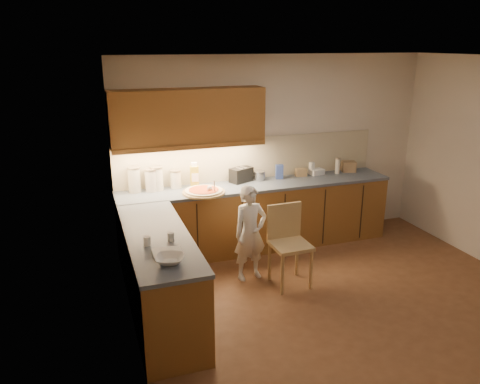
{
  "coord_description": "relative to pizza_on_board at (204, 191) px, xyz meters",
  "views": [
    {
      "loc": [
        -2.57,
        -3.94,
        2.74
      ],
      "look_at": [
        -0.8,
        1.2,
        1.0
      ],
      "focal_mm": 35.0,
      "sensor_mm": 36.0,
      "label": 1
    }
  ],
  "objects": [
    {
      "name": "room",
      "position": [
        1.17,
        -1.54,
        0.73
      ],
      "size": [
        4.54,
        4.5,
        2.62
      ],
      "color": "#57341E",
      "rests_on": "ground"
    },
    {
      "name": "l_counter",
      "position": [
        0.24,
        -0.29,
        -0.48
      ],
      "size": [
        3.77,
        2.62,
        0.92
      ],
      "color": "brown",
      "rests_on": "ground"
    },
    {
      "name": "backsplash",
      "position": [
        0.79,
        0.45,
        0.27
      ],
      "size": [
        3.75,
        0.02,
        0.58
      ],
      "primitive_type": "cube",
      "color": "#C0B695",
      "rests_on": "l_counter"
    },
    {
      "name": "upper_cabinets",
      "position": [
        -0.11,
        0.29,
        0.9
      ],
      "size": [
        1.95,
        0.36,
        0.73
      ],
      "color": "brown",
      "rests_on": "ground"
    },
    {
      "name": "pizza_on_board",
      "position": [
        0.0,
        0.0,
        0.0
      ],
      "size": [
        0.54,
        0.54,
        0.22
      ],
      "rotation": [
        0.0,
        0.0,
        0.06
      ],
      "color": "tan",
      "rests_on": "l_counter"
    },
    {
      "name": "child",
      "position": [
        0.38,
        -0.66,
        -0.36
      ],
      "size": [
        0.46,
        0.34,
        1.17
      ],
      "primitive_type": "imported",
      "rotation": [
        0.0,
        0.0,
        0.14
      ],
      "color": "silver",
      "rests_on": "ground"
    },
    {
      "name": "wooden_chair",
      "position": [
        0.77,
        -0.9,
        -0.39
      ],
      "size": [
        0.43,
        0.43,
        0.95
      ],
      "rotation": [
        0.0,
        0.0,
        0.02
      ],
      "color": "tan",
      "rests_on": "ground"
    },
    {
      "name": "mixing_bowl",
      "position": [
        -0.78,
        -1.8,
        0.01
      ],
      "size": [
        0.31,
        0.31,
        0.06
      ],
      "primitive_type": "imported",
      "rotation": [
        0.0,
        0.0,
        -0.3
      ],
      "color": "white",
      "rests_on": "l_counter"
    },
    {
      "name": "canister_a",
      "position": [
        -0.82,
        0.33,
        0.14
      ],
      "size": [
        0.17,
        0.17,
        0.33
      ],
      "rotation": [
        0.0,
        0.0,
        -0.02
      ],
      "color": "beige",
      "rests_on": "l_counter"
    },
    {
      "name": "canister_b",
      "position": [
        -0.61,
        0.31,
        0.13
      ],
      "size": [
        0.17,
        0.17,
        0.3
      ],
      "rotation": [
        0.0,
        0.0,
        -0.36
      ],
      "color": "silver",
      "rests_on": "l_counter"
    },
    {
      "name": "canister_c",
      "position": [
        -0.54,
        0.32,
        0.13
      ],
      "size": [
        0.17,
        0.17,
        0.31
      ],
      "rotation": [
        0.0,
        0.0,
        -0.04
      ],
      "color": "white",
      "rests_on": "l_counter"
    },
    {
      "name": "canister_d",
      "position": [
        -0.29,
        0.34,
        0.1
      ],
      "size": [
        0.15,
        0.15,
        0.24
      ],
      "rotation": [
        0.0,
        0.0,
        0.13
      ],
      "color": "white",
      "rests_on": "l_counter"
    },
    {
      "name": "oil_jug",
      "position": [
        -0.05,
        0.29,
        0.13
      ],
      "size": [
        0.12,
        0.1,
        0.34
      ],
      "rotation": [
        0.0,
        0.0,
        -0.18
      ],
      "color": "gold",
      "rests_on": "l_counter"
    },
    {
      "name": "toaster",
      "position": [
        0.61,
        0.33,
        0.07
      ],
      "size": [
        0.35,
        0.28,
        0.2
      ],
      "rotation": [
        0.0,
        0.0,
        0.4
      ],
      "color": "black",
      "rests_on": "l_counter"
    },
    {
      "name": "steel_pot",
      "position": [
        0.88,
        0.33,
        0.04
      ],
      "size": [
        0.17,
        0.17,
        0.13
      ],
      "color": "#A1A2A6",
      "rests_on": "l_counter"
    },
    {
      "name": "blue_box",
      "position": [
        1.17,
        0.3,
        0.08
      ],
      "size": [
        0.11,
        0.09,
        0.2
      ],
      "primitive_type": "cube",
      "rotation": [
        0.0,
        0.0,
        -0.2
      ],
      "color": "#314795",
      "rests_on": "l_counter"
    },
    {
      "name": "card_box_a",
      "position": [
        1.52,
        0.33,
        0.03
      ],
      "size": [
        0.16,
        0.13,
        0.11
      ],
      "primitive_type": "cube",
      "rotation": [
        0.0,
        0.0,
        -0.14
      ],
      "color": "tan",
      "rests_on": "l_counter"
    },
    {
      "name": "white_bottle",
      "position": [
        1.69,
        0.34,
        0.07
      ],
      "size": [
        0.07,
        0.07,
        0.18
      ],
      "primitive_type": "cube",
      "rotation": [
        0.0,
        0.0,
        0.19
      ],
      "color": "silver",
      "rests_on": "l_counter"
    },
    {
      "name": "flat_pack",
      "position": [
        1.77,
        0.33,
        0.02
      ],
      "size": [
        0.22,
        0.17,
        0.08
      ],
      "primitive_type": "cube",
      "rotation": [
        0.0,
        0.0,
        0.15
      ],
      "color": "white",
      "rests_on": "l_counter"
    },
    {
      "name": "tall_jar",
      "position": [
        2.08,
        0.28,
        0.09
      ],
      "size": [
        0.07,
        0.07,
        0.23
      ],
      "rotation": [
        0.0,
        0.0,
        0.18
      ],
      "color": "silver",
      "rests_on": "l_counter"
    },
    {
      "name": "card_box_b",
      "position": [
        2.29,
        0.31,
        0.05
      ],
      "size": [
        0.23,
        0.2,
        0.15
      ],
      "primitive_type": "cube",
      "rotation": [
        0.0,
        0.0,
        -0.29
      ],
      "color": "#967550",
      "rests_on": "l_counter"
    },
    {
      "name": "dough_cloth",
      "position": [
        -0.77,
        -1.61,
        -0.01
      ],
      "size": [
        0.27,
        0.21,
        0.02
      ],
      "primitive_type": "cube",
      "rotation": [
        0.0,
        0.0,
        -0.03
      ],
      "color": "silver",
      "rests_on": "l_counter"
    },
    {
      "name": "spice_jar_a",
      "position": [
        -0.92,
        -1.38,
        0.02
      ],
      "size": [
        0.08,
        0.08,
        0.09
      ],
      "primitive_type": "cylinder",
      "rotation": [
        0.0,
        0.0,
        -0.28
      ],
      "color": "white",
      "rests_on": "l_counter"
    },
    {
      "name": "spice_jar_b",
      "position": [
        -0.69,
        -1.35,
        0.02
      ],
      "size": [
        0.07,
        0.07,
        0.09
      ],
      "primitive_type": "cylinder",
      "rotation": [
        0.0,
        0.0,
        -0.13
      ],
      "color": "silver",
      "rests_on": "l_counter"
    }
  ]
}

